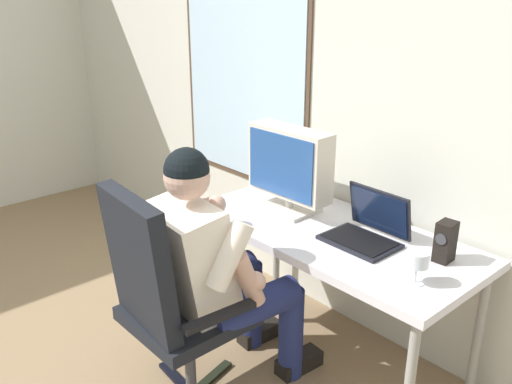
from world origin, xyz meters
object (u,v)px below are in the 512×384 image
Objects in this scene: wine_glass at (417,261)px; desk_speaker at (445,242)px; office_chair at (164,294)px; laptop at (369,227)px; desk at (331,241)px; person_seated at (217,267)px; crt_monitor at (290,165)px.

desk_speaker reaches higher than wine_glass.
office_chair reaches higher than laptop.
wine_glass is (0.36, -0.18, 0.04)m from laptop.
laptop reaches higher than desk.
desk is 1.18× the size of person_seated.
person_seated is (0.02, 0.27, 0.04)m from office_chair.
laptop is (0.38, 0.58, 0.14)m from person_seated.
crt_monitor is 0.88m from wine_glass.
office_chair is at bearing -138.55° from wine_glass.
laptop is at bearing 15.64° from desk.
laptop is 2.42× the size of wine_glass.
crt_monitor reaches higher than office_chair.
desk_speaker is (0.73, 0.92, 0.21)m from office_chair.
wine_glass is 0.77× the size of desk_speaker.
laptop is (0.17, 0.05, 0.12)m from desk.
office_chair reaches higher than wine_glass.
desk is at bearing -164.36° from laptop.
office_chair is at bearing -115.04° from laptop.
office_chair is at bearing -83.73° from crt_monitor.
laptop is at bearing 2.74° from crt_monitor.
person_seated reaches higher than desk.
wine_glass is (0.85, -0.15, -0.15)m from crt_monitor.
desk is at bearing 166.59° from wine_glass.
laptop is 0.41m from wine_glass.
wine_glass is at bearing 41.45° from office_chair.
desk is 0.22m from laptop.
person_seated is at bearing -137.76° from desk_speaker.
crt_monitor is at bearing 175.32° from desk.
desk is at bearing 74.50° from office_chair.
laptop is at bearing -167.99° from desk_speaker.
desk is at bearing -4.68° from crt_monitor.
laptop is (0.40, 0.85, 0.18)m from office_chair.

